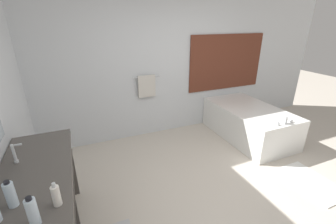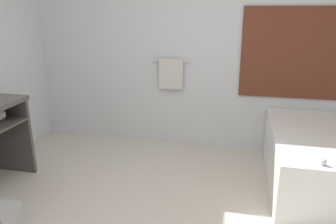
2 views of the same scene
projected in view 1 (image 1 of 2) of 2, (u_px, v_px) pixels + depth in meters
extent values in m
plane|color=beige|center=(229.00, 207.00, 2.70)|extent=(16.00, 16.00, 0.00)
cube|color=silver|center=(160.00, 64.00, 4.08)|extent=(7.40, 0.06, 2.70)
cube|color=brown|center=(227.00, 62.00, 4.59)|extent=(1.70, 0.02, 1.10)
cylinder|color=silver|center=(146.00, 77.00, 3.99)|extent=(0.50, 0.02, 0.02)
cube|color=beige|center=(147.00, 86.00, 4.05)|extent=(0.32, 0.04, 0.40)
cube|color=#4C4742|center=(35.00, 175.00, 1.86)|extent=(0.58, 1.53, 0.05)
cube|color=#4C4742|center=(41.00, 197.00, 1.95)|extent=(0.55, 1.45, 0.02)
cylinder|color=white|center=(39.00, 164.00, 2.07)|extent=(0.35, 0.35, 0.13)
cube|color=#4C4742|center=(46.00, 217.00, 2.03)|extent=(0.53, 0.04, 0.87)
cube|color=#4C4742|center=(51.00, 170.00, 2.67)|extent=(0.53, 0.04, 0.87)
cylinder|color=beige|center=(40.00, 223.00, 1.61)|extent=(0.13, 0.42, 0.13)
cylinder|color=beige|center=(47.00, 164.00, 2.26)|extent=(0.13, 0.42, 0.13)
cylinder|color=silver|center=(16.00, 161.00, 1.98)|extent=(0.04, 0.04, 0.02)
cylinder|color=silver|center=(14.00, 153.00, 1.95)|extent=(0.02, 0.02, 0.16)
cube|color=silver|center=(17.00, 145.00, 1.94)|extent=(0.07, 0.01, 0.01)
cube|color=white|center=(248.00, 122.00, 4.25)|extent=(0.96, 1.68, 0.59)
ellipsoid|color=white|center=(249.00, 115.00, 4.20)|extent=(0.69, 1.21, 0.30)
cube|color=silver|center=(285.00, 120.00, 3.49)|extent=(0.04, 0.07, 0.12)
sphere|color=silver|center=(277.00, 123.00, 3.45)|extent=(0.06, 0.06, 0.06)
sphere|color=silver|center=(291.00, 120.00, 3.55)|extent=(0.06, 0.06, 0.06)
cylinder|color=silver|center=(33.00, 212.00, 1.35)|extent=(0.06, 0.06, 0.19)
cylinder|color=black|center=(28.00, 199.00, 1.31)|extent=(0.04, 0.04, 0.02)
cylinder|color=silver|center=(11.00, 195.00, 1.49)|extent=(0.06, 0.06, 0.18)
cylinder|color=black|center=(6.00, 182.00, 1.45)|extent=(0.04, 0.04, 0.02)
cylinder|color=white|center=(56.00, 196.00, 1.51)|extent=(0.05, 0.05, 0.15)
cylinder|color=silver|center=(54.00, 185.00, 1.47)|extent=(0.02, 0.02, 0.03)
cube|color=white|center=(311.00, 182.00, 3.11)|extent=(0.51, 0.82, 0.02)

